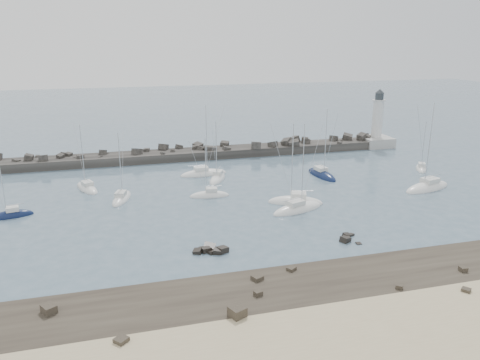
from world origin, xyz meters
name	(u,v)px	position (x,y,z in m)	size (l,w,h in m)	color
ground	(225,221)	(0.00, 0.00, 0.00)	(400.00, 400.00, 0.00)	#4A6274
rock_shelf	(274,299)	(-0.10, -22.03, 0.02)	(140.00, 12.00, 1.99)	#2D261E
rock_cluster_near	(211,251)	(-4.08, -9.40, 0.03)	(4.61, 3.45, 1.67)	black
rock_cluster_far	(347,239)	(13.91, -10.83, 0.14)	(3.02, 3.50, 1.26)	black
breakwater	(152,159)	(-7.24, 38.00, 0.33)	(115.00, 7.85, 5.18)	#2C2A27
lighthouse	(376,134)	(47.00, 38.00, 3.09)	(7.00, 7.00, 14.60)	#A5A4A0
sailboat_1	(87,189)	(-20.06, 20.71, 0.14)	(5.19, 8.18, 12.44)	white
sailboat_2	(11,216)	(-30.46, 9.86, 0.15)	(6.55, 3.15, 10.24)	#0F1B40
sailboat_3	(122,199)	(-14.33, 13.49, 0.13)	(4.47, 7.90, 11.99)	white
sailboat_4	(203,174)	(1.42, 24.25, 0.14)	(9.40, 3.51, 14.51)	white
sailboat_5	(210,196)	(-0.01, 11.27, 0.14)	(6.88, 2.77, 10.79)	white
sailboat_6	(218,179)	(3.37, 20.34, 0.15)	(5.43, 7.78, 12.11)	white
sailboat_7	(297,209)	(11.80, 1.29, 0.14)	(9.62, 5.50, 14.49)	white
sailboat_8	(322,175)	(23.32, 17.55, 0.15)	(3.83, 9.15, 14.08)	#0F1B40
sailboat_9	(296,202)	(12.69, 4.36, 0.15)	(9.21, 5.77, 14.09)	white
sailboat_10	(427,188)	(37.92, 5.25, 0.15)	(10.92, 5.96, 16.47)	white
sailboat_11	(421,169)	(44.75, 16.58, 0.13)	(5.11, 6.57, 10.40)	white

